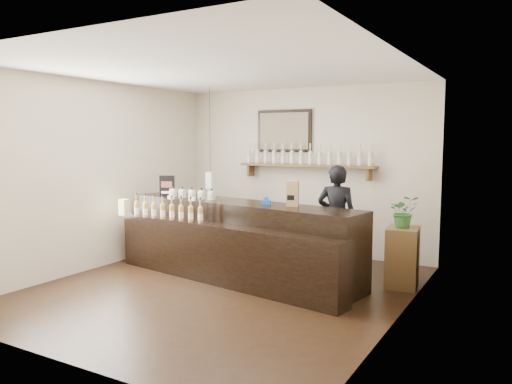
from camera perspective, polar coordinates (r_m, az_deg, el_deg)
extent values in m
plane|color=black|center=(6.63, -3.80, -10.94)|extent=(5.00, 5.00, 0.00)
plane|color=beige|center=(8.55, 5.41, 2.42)|extent=(4.50, 0.00, 4.50)
plane|color=beige|center=(4.51, -21.74, -1.18)|extent=(4.50, 0.00, 4.50)
plane|color=beige|center=(7.83, -17.75, 1.84)|extent=(0.00, 5.00, 5.00)
plane|color=beige|center=(5.46, 16.20, 0.19)|extent=(0.00, 5.00, 5.00)
plane|color=white|center=(6.40, -3.98, 13.80)|extent=(5.00, 5.00, 0.00)
cube|color=brown|center=(8.39, 5.68, 3.03)|extent=(2.40, 0.25, 0.04)
cube|color=brown|center=(8.92, -0.61, 2.46)|extent=(0.04, 0.20, 0.20)
cube|color=brown|center=(8.05, 12.80, 1.93)|extent=(0.04, 0.20, 0.20)
cube|color=black|center=(8.66, 3.25, 6.98)|extent=(1.02, 0.04, 0.72)
cube|color=#4B4130|center=(8.64, 3.18, 6.99)|extent=(0.92, 0.01, 0.62)
cube|color=white|center=(8.42, -5.24, 1.35)|extent=(0.12, 0.12, 0.28)
cylinder|color=black|center=(8.40, -5.29, 7.10)|extent=(0.01, 0.01, 1.41)
cylinder|color=beige|center=(8.89, -0.82, 4.01)|extent=(0.07, 0.07, 0.20)
cone|color=beige|center=(8.88, -0.82, 4.83)|extent=(0.07, 0.07, 0.05)
cylinder|color=beige|center=(8.88, -0.82, 5.22)|extent=(0.02, 0.02, 0.07)
cylinder|color=gold|center=(8.88, -0.82, 5.52)|extent=(0.03, 0.03, 0.02)
cylinder|color=white|center=(8.89, -0.82, 3.88)|extent=(0.07, 0.07, 0.09)
cylinder|color=beige|center=(8.80, 0.13, 4.00)|extent=(0.07, 0.07, 0.20)
cone|color=beige|center=(8.80, 0.13, 4.82)|extent=(0.07, 0.07, 0.05)
cylinder|color=beige|center=(8.80, 0.13, 5.21)|extent=(0.02, 0.02, 0.07)
cylinder|color=gold|center=(8.80, 0.13, 5.52)|extent=(0.03, 0.03, 0.02)
cylinder|color=white|center=(8.80, 0.13, 3.86)|extent=(0.07, 0.07, 0.09)
cylinder|color=beige|center=(8.72, 1.10, 3.98)|extent=(0.07, 0.07, 0.20)
cone|color=beige|center=(8.72, 1.10, 4.81)|extent=(0.07, 0.07, 0.05)
cylinder|color=beige|center=(8.72, 1.11, 5.20)|extent=(0.02, 0.02, 0.07)
cylinder|color=gold|center=(8.72, 1.11, 5.51)|extent=(0.03, 0.03, 0.02)
cylinder|color=white|center=(8.72, 1.10, 3.84)|extent=(0.07, 0.07, 0.09)
cylinder|color=beige|center=(8.64, 2.09, 3.95)|extent=(0.07, 0.07, 0.20)
cone|color=beige|center=(8.64, 2.09, 4.80)|extent=(0.07, 0.07, 0.05)
cylinder|color=beige|center=(8.64, 2.10, 5.19)|extent=(0.02, 0.02, 0.07)
cylinder|color=gold|center=(8.64, 2.10, 5.51)|extent=(0.03, 0.03, 0.02)
cylinder|color=white|center=(8.64, 2.09, 3.82)|extent=(0.07, 0.07, 0.09)
cylinder|color=beige|center=(8.56, 3.10, 3.93)|extent=(0.07, 0.07, 0.20)
cone|color=beige|center=(8.56, 3.10, 4.78)|extent=(0.07, 0.07, 0.05)
cylinder|color=beige|center=(8.56, 3.10, 5.18)|extent=(0.02, 0.02, 0.07)
cylinder|color=gold|center=(8.56, 3.10, 5.50)|extent=(0.03, 0.03, 0.02)
cylinder|color=white|center=(8.57, 3.10, 3.79)|extent=(0.07, 0.07, 0.09)
cylinder|color=beige|center=(8.49, 4.12, 3.91)|extent=(0.07, 0.07, 0.20)
cone|color=beige|center=(8.49, 4.13, 4.76)|extent=(0.07, 0.07, 0.05)
cylinder|color=beige|center=(8.49, 4.13, 5.17)|extent=(0.02, 0.02, 0.07)
cylinder|color=gold|center=(8.49, 4.13, 5.48)|extent=(0.03, 0.03, 0.02)
cylinder|color=white|center=(8.49, 4.12, 3.77)|extent=(0.07, 0.07, 0.09)
cylinder|color=beige|center=(8.42, 5.16, 3.88)|extent=(0.07, 0.07, 0.20)
cone|color=beige|center=(8.42, 5.17, 4.74)|extent=(0.07, 0.07, 0.05)
cylinder|color=beige|center=(8.41, 5.17, 5.15)|extent=(0.02, 0.02, 0.07)
cylinder|color=gold|center=(8.41, 5.18, 5.47)|extent=(0.03, 0.03, 0.02)
cylinder|color=white|center=(8.42, 5.16, 3.74)|extent=(0.07, 0.07, 0.09)
cylinder|color=beige|center=(8.35, 6.22, 3.85)|extent=(0.07, 0.07, 0.20)
cone|color=beige|center=(8.35, 6.23, 4.72)|extent=(0.07, 0.07, 0.05)
cylinder|color=beige|center=(8.35, 6.23, 5.13)|extent=(0.02, 0.02, 0.07)
cylinder|color=gold|center=(8.34, 6.24, 5.46)|extent=(0.03, 0.03, 0.02)
cylinder|color=white|center=(8.35, 6.22, 3.71)|extent=(0.07, 0.07, 0.09)
cylinder|color=beige|center=(8.28, 7.29, 3.82)|extent=(0.07, 0.07, 0.20)
cone|color=beige|center=(8.28, 7.31, 4.70)|extent=(0.07, 0.07, 0.05)
cylinder|color=beige|center=(8.28, 7.31, 5.11)|extent=(0.02, 0.02, 0.07)
cylinder|color=gold|center=(8.28, 7.32, 5.44)|extent=(0.03, 0.03, 0.02)
cylinder|color=white|center=(8.28, 7.29, 3.68)|extent=(0.07, 0.07, 0.09)
cylinder|color=beige|center=(8.22, 8.39, 3.79)|extent=(0.07, 0.07, 0.20)
cone|color=beige|center=(8.22, 8.40, 4.67)|extent=(0.07, 0.07, 0.05)
cylinder|color=beige|center=(8.22, 8.41, 5.09)|extent=(0.02, 0.02, 0.07)
cylinder|color=gold|center=(8.22, 8.41, 5.42)|extent=(0.03, 0.03, 0.02)
cylinder|color=white|center=(8.22, 8.39, 3.65)|extent=(0.07, 0.07, 0.09)
cylinder|color=beige|center=(8.16, 9.50, 3.76)|extent=(0.07, 0.07, 0.20)
cone|color=beige|center=(8.16, 9.51, 4.65)|extent=(0.07, 0.07, 0.05)
cylinder|color=beige|center=(8.16, 9.52, 5.07)|extent=(0.02, 0.02, 0.07)
cylinder|color=gold|center=(8.16, 9.52, 5.40)|extent=(0.03, 0.03, 0.02)
cylinder|color=white|center=(8.16, 9.49, 3.61)|extent=(0.07, 0.07, 0.09)
cylinder|color=beige|center=(8.10, 10.62, 3.72)|extent=(0.07, 0.07, 0.20)
cone|color=beige|center=(8.10, 10.64, 4.62)|extent=(0.07, 0.07, 0.05)
cylinder|color=beige|center=(8.10, 10.65, 5.04)|extent=(0.02, 0.02, 0.07)
cylinder|color=gold|center=(8.10, 10.65, 5.37)|extent=(0.03, 0.03, 0.02)
cylinder|color=white|center=(8.11, 10.62, 3.58)|extent=(0.07, 0.07, 0.09)
cylinder|color=beige|center=(8.05, 11.76, 3.68)|extent=(0.07, 0.07, 0.20)
cone|color=beige|center=(8.05, 11.78, 4.59)|extent=(0.07, 0.07, 0.05)
cylinder|color=beige|center=(8.05, 11.79, 5.01)|extent=(0.02, 0.02, 0.07)
cylinder|color=gold|center=(8.05, 11.80, 5.35)|extent=(0.03, 0.03, 0.02)
cylinder|color=white|center=(8.05, 11.76, 3.54)|extent=(0.07, 0.07, 0.09)
cylinder|color=beige|center=(8.00, 12.92, 3.64)|extent=(0.07, 0.07, 0.20)
cone|color=beige|center=(8.00, 12.94, 4.55)|extent=(0.07, 0.07, 0.05)
cylinder|color=beige|center=(8.00, 12.95, 4.98)|extent=(0.02, 0.02, 0.07)
cylinder|color=gold|center=(7.99, 12.96, 5.32)|extent=(0.03, 0.03, 0.02)
cylinder|color=white|center=(8.00, 12.91, 3.50)|extent=(0.07, 0.07, 0.09)
cube|color=black|center=(7.16, -1.81, -5.31)|extent=(3.82, 1.25, 1.05)
cube|color=black|center=(6.77, -4.02, -7.08)|extent=(3.77, 0.93, 0.80)
cube|color=white|center=(7.48, -9.69, -0.62)|extent=(0.10, 0.04, 0.05)
cube|color=white|center=(7.24, -7.32, -0.80)|extent=(0.10, 0.04, 0.05)
cube|color=#D2D683|center=(7.79, -14.83, -2.12)|extent=(0.12, 0.12, 0.12)
cube|color=#D2D683|center=(7.77, -14.86, -1.24)|extent=(0.12, 0.12, 0.12)
cube|color=beige|center=(7.69, -9.45, -0.10)|extent=(0.08, 0.08, 0.13)
cube|color=#CD9FAA|center=(7.65, -9.68, -0.13)|extent=(0.07, 0.00, 0.06)
cylinder|color=black|center=(7.68, -9.46, 0.55)|extent=(0.02, 0.02, 0.03)
cube|color=beige|center=(7.58, -8.41, -0.17)|extent=(0.08, 0.08, 0.13)
cube|color=#CD9FAA|center=(7.54, -8.64, -0.20)|extent=(0.07, 0.00, 0.06)
cylinder|color=black|center=(7.57, -8.42, 0.49)|extent=(0.02, 0.02, 0.03)
cube|color=beige|center=(7.47, -7.34, -0.24)|extent=(0.08, 0.08, 0.13)
cube|color=#CD9FAA|center=(7.43, -7.57, -0.28)|extent=(0.07, 0.00, 0.06)
cylinder|color=black|center=(7.46, -7.35, 0.42)|extent=(0.02, 0.02, 0.03)
cube|color=beige|center=(7.37, -6.24, -0.31)|extent=(0.08, 0.08, 0.13)
cube|color=#CD9FAA|center=(7.33, -6.47, -0.35)|extent=(0.07, 0.00, 0.06)
cylinder|color=black|center=(7.36, -6.24, 0.36)|extent=(0.02, 0.02, 0.03)
cube|color=beige|center=(7.27, -5.10, -0.39)|extent=(0.08, 0.08, 0.13)
cube|color=#CD9FAA|center=(7.23, -5.33, -0.43)|extent=(0.07, 0.00, 0.06)
cylinder|color=black|center=(7.26, -5.11, 0.29)|extent=(0.02, 0.02, 0.03)
cylinder|color=#AD7E3A|center=(7.60, -13.47, -1.95)|extent=(0.07, 0.07, 0.20)
cone|color=#AD7E3A|center=(7.59, -13.49, -1.00)|extent=(0.07, 0.07, 0.05)
cylinder|color=#AD7E3A|center=(7.58, -13.51, -0.55)|extent=(0.02, 0.02, 0.07)
cylinder|color=black|center=(7.58, -13.51, -0.20)|extent=(0.03, 0.03, 0.02)
cylinder|color=white|center=(7.61, -13.47, -2.11)|extent=(0.07, 0.07, 0.09)
cylinder|color=#AD7E3A|center=(7.49, -12.54, -2.05)|extent=(0.07, 0.07, 0.20)
cone|color=#AD7E3A|center=(7.48, -12.56, -1.09)|extent=(0.07, 0.07, 0.05)
cylinder|color=#AD7E3A|center=(7.47, -12.58, -0.63)|extent=(0.02, 0.02, 0.07)
cylinder|color=black|center=(7.46, -12.58, -0.27)|extent=(0.03, 0.03, 0.02)
cylinder|color=white|center=(7.50, -12.54, -2.20)|extent=(0.07, 0.07, 0.09)
cylinder|color=#AD7E3A|center=(7.38, -11.59, -2.15)|extent=(0.07, 0.07, 0.20)
cone|color=#AD7E3A|center=(7.37, -11.61, -1.17)|extent=(0.07, 0.07, 0.05)
cylinder|color=#AD7E3A|center=(7.36, -11.62, -0.71)|extent=(0.02, 0.02, 0.07)
cylinder|color=black|center=(7.35, -11.62, -0.34)|extent=(0.03, 0.03, 0.02)
cylinder|color=white|center=(7.39, -11.58, -2.30)|extent=(0.07, 0.07, 0.09)
cylinder|color=#AD7E3A|center=(7.28, -10.60, -2.25)|extent=(0.07, 0.07, 0.20)
cone|color=#AD7E3A|center=(7.26, -10.62, -1.25)|extent=(0.07, 0.07, 0.05)
cylinder|color=#AD7E3A|center=(7.25, -10.63, -0.78)|extent=(0.02, 0.02, 0.07)
cylinder|color=black|center=(7.25, -10.64, -0.41)|extent=(0.03, 0.03, 0.02)
cylinder|color=white|center=(7.28, -10.60, -2.41)|extent=(0.07, 0.07, 0.09)
cylinder|color=#AD7E3A|center=(7.17, -9.59, -2.35)|extent=(0.07, 0.07, 0.20)
cone|color=#AD7E3A|center=(7.15, -9.60, -1.34)|extent=(0.07, 0.07, 0.05)
cylinder|color=#AD7E3A|center=(7.15, -9.61, -0.86)|extent=(0.02, 0.02, 0.07)
cylinder|color=black|center=(7.14, -9.62, -0.49)|extent=(0.03, 0.03, 0.02)
cylinder|color=white|center=(7.17, -9.58, -2.51)|extent=(0.07, 0.07, 0.09)
cylinder|color=#AD7E3A|center=(7.07, -8.54, -2.45)|extent=(0.07, 0.07, 0.20)
cone|color=#AD7E3A|center=(7.05, -8.56, -1.43)|extent=(0.07, 0.07, 0.05)
cylinder|color=#AD7E3A|center=(7.04, -8.57, -0.95)|extent=(0.02, 0.02, 0.07)
cylinder|color=black|center=(7.04, -8.57, -0.57)|extent=(0.03, 0.03, 0.02)
cylinder|color=white|center=(7.07, -8.54, -2.62)|extent=(0.07, 0.07, 0.09)
cylinder|color=#AD7E3A|center=(6.97, -7.47, -2.56)|extent=(0.07, 0.07, 0.20)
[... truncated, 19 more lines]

